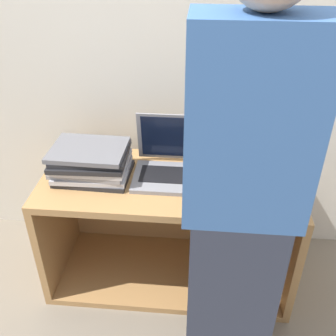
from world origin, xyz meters
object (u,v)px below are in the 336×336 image
at_px(person, 242,204).
at_px(laptop_stack_right, 250,178).
at_px(laptop_open, 171,164).
at_px(laptop_stack_left, 91,162).

bearing_deg(person, laptop_stack_right, 78.99).
bearing_deg(person, laptop_open, 119.24).
height_order(laptop_stack_left, person, person).
height_order(laptop_open, laptop_stack_right, laptop_open).
distance_m(laptop_open, laptop_stack_left, 0.38).
bearing_deg(laptop_stack_right, person, -101.01).
xyz_separation_m(laptop_stack_right, person, (-0.09, -0.46, 0.20)).
bearing_deg(laptop_stack_left, laptop_open, 7.33).
height_order(laptop_stack_right, person, person).
bearing_deg(laptop_stack_right, laptop_open, 171.73).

